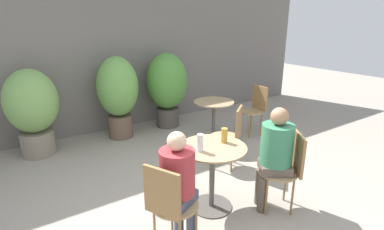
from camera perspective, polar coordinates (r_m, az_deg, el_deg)
The scene contains 15 objects.
ground_plane at distance 3.45m, azimuth 2.65°, elevation -18.75°, with size 20.00×20.00×0.00m, color gray.
storefront_wall at distance 5.74m, azimuth -17.11°, elevation 11.59°, with size 10.00×0.06×3.00m.
cafe_table_near at distance 3.33m, azimuth 3.88°, elevation -9.33°, with size 0.74×0.74×0.75m.
cafe_table_far at distance 5.04m, azimuth 4.15°, elevation 0.01°, with size 0.67×0.67×0.75m.
bistro_chair_0 at distance 2.72m, azimuth -4.43°, elevation -16.14°, with size 0.48×0.47×0.90m.
bistro_chair_1 at distance 3.47m, azimuth 17.76°, elevation -9.00°, with size 0.49×0.48×0.90m.
bistro_chair_2 at distance 4.25m, azimuth 7.53°, elevation -3.20°, with size 0.49×0.49×0.90m.
bistro_chair_3 at distance 5.58m, azimuth 11.96°, elevation 1.74°, with size 0.43×0.43×0.90m.
seated_person_0 at distance 2.75m, azimuth -2.62°, elevation -12.08°, with size 0.39×0.38×1.15m.
seated_person_1 at distance 3.36m, azimuth 15.50°, elevation -6.57°, with size 0.44×0.43×1.19m.
beer_glass_0 at distance 3.09m, azimuth 1.55°, elevation -5.32°, with size 0.07×0.07×0.19m.
beer_glass_1 at distance 3.33m, azimuth 6.16°, elevation -3.87°, with size 0.07×0.07×0.17m.
potted_plant_0 at distance 5.14m, azimuth -28.15°, elevation 1.32°, with size 0.77×0.77×1.36m.
potted_plant_1 at distance 5.39m, azimuth -13.93°, elevation 4.37°, with size 0.71×0.71×1.46m.
potted_plant_2 at distance 5.81m, azimuth -4.78°, elevation 5.75°, with size 0.78×0.78×1.45m.
Camera 1 is at (-1.66, -2.21, 2.06)m, focal length 28.00 mm.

